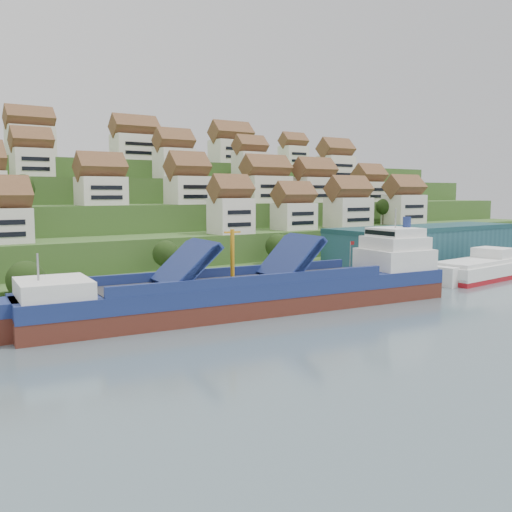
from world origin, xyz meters
TOP-DOWN VIEW (x-y plane):
  - ground at (0.00, 0.00)m, footprint 300.00×300.00m
  - quay at (20.00, 15.00)m, footprint 180.00×14.00m
  - hillside at (0.00, 103.55)m, footprint 260.00×128.00m
  - hillside_village at (2.19, 61.24)m, footprint 156.94×64.62m
  - hillside_trees at (-14.18, 41.88)m, footprint 139.24×62.72m
  - warehouse at (52.00, 17.00)m, footprint 60.00×15.00m
  - flagpole at (18.11, 10.00)m, footprint 1.28×0.16m
  - cargo_ship at (-13.18, -0.44)m, footprint 80.51×20.95m
  - second_ship at (50.88, -0.77)m, footprint 28.61×12.84m

SIDE VIEW (x-z plane):
  - ground at x=0.00m, z-range 0.00..0.00m
  - quay at x=20.00m, z-range 0.00..2.20m
  - second_ship at x=50.88m, z-range -1.60..6.46m
  - cargo_ship at x=-13.18m, z-range -5.49..12.19m
  - flagpole at x=18.11m, z-range 2.88..10.88m
  - warehouse at x=52.00m, z-range 2.20..12.20m
  - hillside at x=0.00m, z-range -4.84..26.16m
  - hillside_trees at x=-14.18m, z-range 0.17..31.45m
  - hillside_village at x=2.19m, z-range 10.28..38.90m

